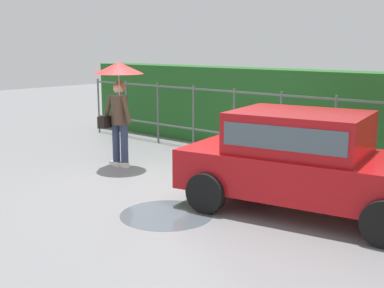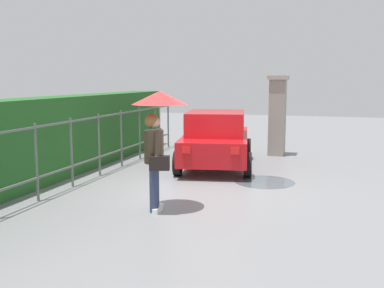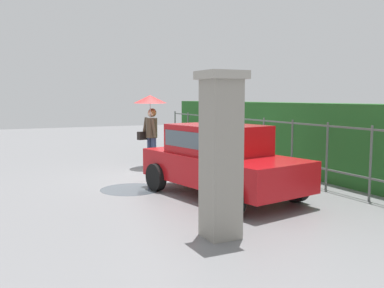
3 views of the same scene
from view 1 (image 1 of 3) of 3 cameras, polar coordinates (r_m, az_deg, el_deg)
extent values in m
plane|color=slate|center=(8.85, -1.32, -4.63)|extent=(40.00, 40.00, 0.00)
cube|color=#B71116|center=(7.51, 13.18, -3.26)|extent=(3.93, 2.27, 0.60)
cube|color=#B71116|center=(7.43, 12.29, 1.36)|extent=(2.13, 1.76, 0.60)
cube|color=#4C5B66|center=(7.42, 12.30, 1.51)|extent=(1.98, 1.75, 0.33)
cylinder|color=black|center=(8.76, 7.01, -2.85)|extent=(0.62, 0.28, 0.60)
cylinder|color=black|center=(7.31, 1.62, -5.63)|extent=(0.62, 0.28, 0.60)
cube|color=red|center=(8.68, 2.61, -0.01)|extent=(0.09, 0.21, 0.16)
cube|color=red|center=(7.74, -1.25, -1.37)|extent=(0.09, 0.21, 0.16)
cylinder|color=#2D3856|center=(10.16, -7.78, -0.16)|extent=(0.15, 0.15, 0.86)
cylinder|color=#2D3856|center=(10.26, -8.71, -0.06)|extent=(0.15, 0.15, 0.86)
cube|color=white|center=(10.19, -7.90, -2.37)|extent=(0.26, 0.10, 0.08)
cube|color=white|center=(10.30, -8.84, -2.25)|extent=(0.26, 0.10, 0.08)
cylinder|color=#473828|center=(10.09, -8.36, 3.90)|extent=(0.34, 0.34, 0.58)
sphere|color=#DBAD89|center=(10.05, -8.43, 6.33)|extent=(0.22, 0.22, 0.22)
sphere|color=olive|center=(10.07, -8.34, 6.46)|extent=(0.25, 0.25, 0.25)
cylinder|color=#473828|center=(9.90, -7.56, 3.95)|extent=(0.24, 0.15, 0.56)
cylinder|color=#473828|center=(10.15, -9.66, 4.06)|extent=(0.24, 0.15, 0.56)
cylinder|color=#B2B2B7|center=(9.93, -8.35, 5.78)|extent=(0.02, 0.02, 0.77)
cone|color=red|center=(9.89, -8.44, 8.66)|extent=(0.97, 0.97, 0.23)
cube|color=black|center=(10.17, -9.92, 2.54)|extent=(0.25, 0.37, 0.24)
cylinder|color=#59605B|center=(14.45, -10.69, 4.43)|extent=(0.05, 0.05, 1.50)
cylinder|color=#59605B|center=(13.54, -7.54, 4.07)|extent=(0.05, 0.05, 1.50)
cylinder|color=#59605B|center=(12.67, -3.94, 3.65)|extent=(0.05, 0.05, 1.50)
cylinder|color=#59605B|center=(11.86, 0.17, 3.16)|extent=(0.05, 0.05, 1.50)
cylinder|color=#59605B|center=(11.12, 4.84, 2.57)|extent=(0.05, 0.05, 1.50)
cylinder|color=#59605B|center=(10.46, 10.14, 1.88)|extent=(0.05, 0.05, 1.50)
cylinder|color=#59605B|center=(9.91, 16.07, 1.10)|extent=(0.05, 0.05, 1.50)
cube|color=#59605B|center=(10.69, 7.50, 5.79)|extent=(10.79, 0.03, 0.04)
cube|color=#59605B|center=(10.83, 7.37, 0.67)|extent=(10.79, 0.03, 0.04)
cube|color=#235B23|center=(11.56, 10.11, 3.77)|extent=(11.79, 0.90, 1.90)
cylinder|color=#4C545B|center=(7.31, -2.96, -8.11)|extent=(1.36, 1.36, 0.00)
camera|label=2|loc=(15.15, -35.59, 8.79)|focal=41.54mm
camera|label=3|loc=(4.73, 103.95, -7.51)|focal=39.99mm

